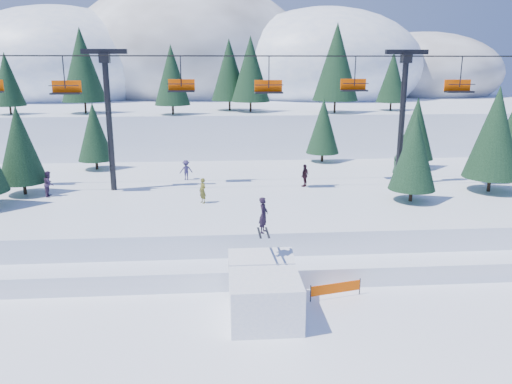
{
  "coord_description": "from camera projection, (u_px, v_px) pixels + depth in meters",
  "views": [
    {
      "loc": [
        -1.1,
        -19.34,
        11.73
      ],
      "look_at": [
        0.86,
        6.0,
        5.2
      ],
      "focal_mm": 35.0,
      "sensor_mm": 36.0,
      "label": 1
    }
  ],
  "objects": [
    {
      "name": "banner_near",
      "position": [
        336.0,
        288.0,
        25.65
      ],
      "size": [
        2.79,
        0.7,
        0.9
      ],
      "color": "black",
      "rests_on": "ground"
    },
    {
      "name": "distant_skiers",
      "position": [
        210.0,
        176.0,
        38.47
      ],
      "size": [
        28.05,
        8.8,
        1.85
      ],
      "color": "brown",
      "rests_on": "mid_shelf"
    },
    {
      "name": "berm",
      "position": [
        239.0,
        260.0,
        29.27
      ],
      "size": [
        70.0,
        6.0,
        1.1
      ],
      "primitive_type": "cube",
      "color": "white",
      "rests_on": "ground"
    },
    {
      "name": "banner_far",
      "position": [
        399.0,
        268.0,
        28.19
      ],
      "size": [
        2.74,
        0.87,
        0.9
      ],
      "color": "black",
      "rests_on": "ground"
    },
    {
      "name": "ground",
      "position": [
        247.0,
        342.0,
        21.68
      ],
      "size": [
        160.0,
        160.0,
        0.0
      ],
      "primitive_type": "plane",
      "color": "white",
      "rests_on": "ground"
    },
    {
      "name": "chairlift",
      "position": [
        248.0,
        98.0,
        36.88
      ],
      "size": [
        46.0,
        3.21,
        10.28
      ],
      "color": "black",
      "rests_on": "mid_shelf"
    },
    {
      "name": "conifer_stand",
      "position": [
        253.0,
        134.0,
        38.06
      ],
      "size": [
        63.44,
        18.09,
        8.26
      ],
      "color": "black",
      "rests_on": "mid_shelf"
    },
    {
      "name": "jump_kicker",
      "position": [
        264.0,
        292.0,
        23.66
      ],
      "size": [
        3.26,
        4.45,
        5.5
      ],
      "color": "white",
      "rests_on": "ground"
    },
    {
      "name": "mountain_ridge",
      "position": [
        194.0,
        76.0,
        89.71
      ],
      "size": [
        119.0,
        60.1,
        26.46
      ],
      "color": "white",
      "rests_on": "ground"
    },
    {
      "name": "mid_shelf",
      "position": [
        233.0,
        203.0,
        38.75
      ],
      "size": [
        70.0,
        22.0,
        2.5
      ],
      "primitive_type": "cube",
      "color": "white",
      "rests_on": "ground"
    }
  ]
}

